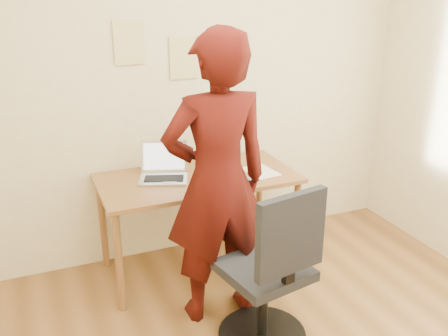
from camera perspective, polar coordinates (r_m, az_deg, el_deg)
name	(u,v)px	position (r m, az deg, el deg)	size (l,w,h in m)	color
room	(322,151)	(2.22, 11.16, 1.96)	(3.58, 3.58, 2.78)	brown
desk	(198,188)	(3.59, -3.01, -2.27)	(1.40, 0.70, 0.74)	brown
laptop	(163,171)	(3.54, -6.93, -0.31)	(0.41, 0.39, 0.24)	#B4B4BB
paper_sheet	(261,171)	(3.66, 4.21, -0.38)	(0.19, 0.27, 0.00)	white
phone	(250,180)	(3.49, 3.04, -1.34)	(0.11, 0.12, 0.01)	black
wall_note_left	(129,43)	(3.58, -10.83, 13.89)	(0.21, 0.00, 0.30)	#D9C582
wall_note_mid	(184,58)	(3.70, -4.63, 12.42)	(0.21, 0.00, 0.30)	#D9C582
wall_note_right	(220,59)	(3.80, -0.44, 12.33)	(0.18, 0.00, 0.24)	#71B929
office_chair	(271,280)	(2.94, 5.40, -12.66)	(0.54, 0.55, 1.03)	black
person	(217,182)	(2.99, -0.81, -1.63)	(0.67, 0.44, 1.83)	#3D0C08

